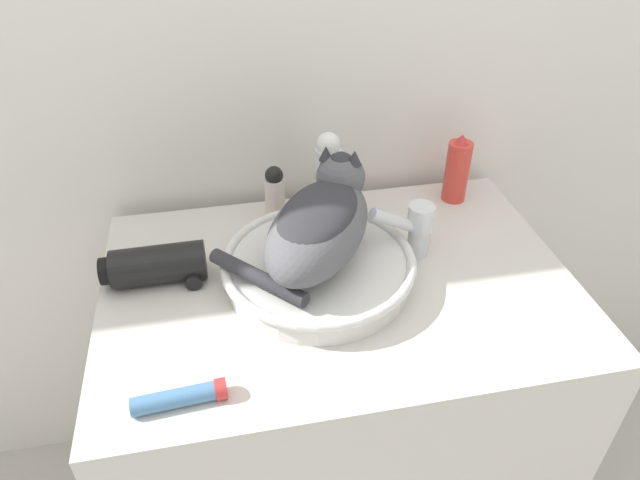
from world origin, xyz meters
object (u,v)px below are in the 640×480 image
(spray_bottle_trigger, at_px, (457,170))
(deodorant_stick, at_px, (275,193))
(lotion_bottle_white, at_px, (328,174))
(cat, at_px, (320,221))
(cream_tube, at_px, (181,397))
(hair_dryer, at_px, (159,265))
(faucet, at_px, (415,226))

(spray_bottle_trigger, bearing_deg, deodorant_stick, 180.00)
(lotion_bottle_white, bearing_deg, deodorant_stick, 180.00)
(deodorant_stick, bearing_deg, spray_bottle_trigger, 0.00)
(cat, distance_m, cream_tube, 0.39)
(lotion_bottle_white, relative_size, cream_tube, 1.35)
(deodorant_stick, bearing_deg, lotion_bottle_white, 0.00)
(spray_bottle_trigger, bearing_deg, cat, -148.93)
(cream_tube, bearing_deg, hair_dryer, 97.03)
(cat, bearing_deg, spray_bottle_trigger, -27.57)
(cream_tube, distance_m, hair_dryer, 0.31)
(deodorant_stick, bearing_deg, cat, -75.31)
(hair_dryer, bearing_deg, lotion_bottle_white, -155.61)
(cat, distance_m, deodorant_stick, 0.24)
(cat, height_order, cream_tube, cat)
(cream_tube, relative_size, hair_dryer, 0.74)
(cat, xyz_separation_m, deodorant_stick, (-0.06, 0.22, -0.07))
(spray_bottle_trigger, height_order, lotion_bottle_white, lotion_bottle_white)
(lotion_bottle_white, xyz_separation_m, hair_dryer, (-0.37, -0.17, -0.06))
(faucet, bearing_deg, spray_bottle_trigger, -142.99)
(faucet, relative_size, spray_bottle_trigger, 0.86)
(cat, bearing_deg, lotion_bottle_white, 15.75)
(deodorant_stick, bearing_deg, faucet, -36.25)
(deodorant_stick, xyz_separation_m, lotion_bottle_white, (0.12, 0.00, 0.03))
(lotion_bottle_white, height_order, cream_tube, lotion_bottle_white)
(cat, xyz_separation_m, cream_tube, (-0.27, -0.26, -0.12))
(lotion_bottle_white, bearing_deg, spray_bottle_trigger, 0.00)
(deodorant_stick, distance_m, lotion_bottle_white, 0.12)
(deodorant_stick, relative_size, hair_dryer, 0.66)
(cat, distance_m, hair_dryer, 0.33)
(cat, xyz_separation_m, faucet, (0.20, 0.03, -0.06))
(cat, height_order, spray_bottle_trigger, cat)
(faucet, height_order, hair_dryer, faucet)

